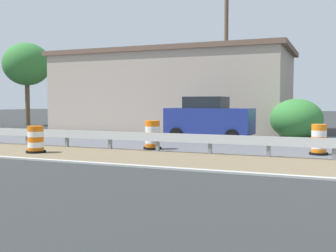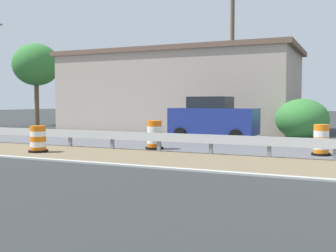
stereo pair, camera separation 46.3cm
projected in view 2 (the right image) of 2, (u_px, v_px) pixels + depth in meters
traffic_barrel_nearest at (321, 141)px, 14.41m from camera, size 0.65×0.65×1.09m
traffic_barrel_close at (154, 136)px, 16.36m from camera, size 0.72×0.72×1.14m
traffic_barrel_mid at (38, 140)px, 15.35m from camera, size 0.72×0.72×0.99m
car_mid_far_lane at (213, 119)px, 20.01m from camera, size 2.04×4.24×2.14m
roadside_shop_near at (179, 91)px, 27.99m from camera, size 7.62×15.78×5.26m
utility_pole_near at (232, 52)px, 24.01m from camera, size 0.24×1.80×9.27m
bush_roadside at (302, 119)px, 20.44m from camera, size 2.62×2.62×2.04m
tree_roadside at (36, 65)px, 33.04m from camera, size 3.75×3.75×6.58m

